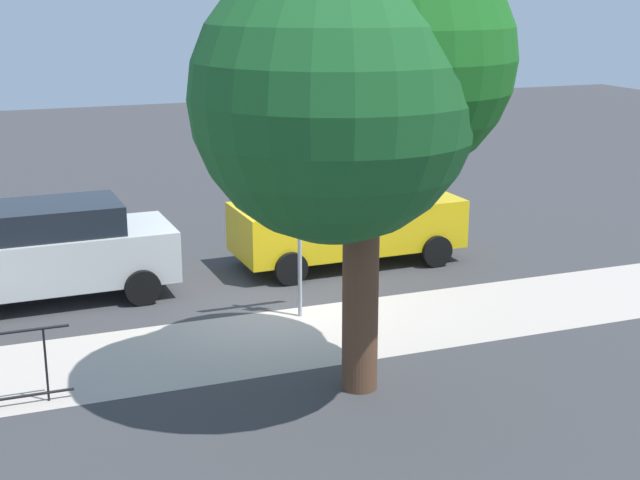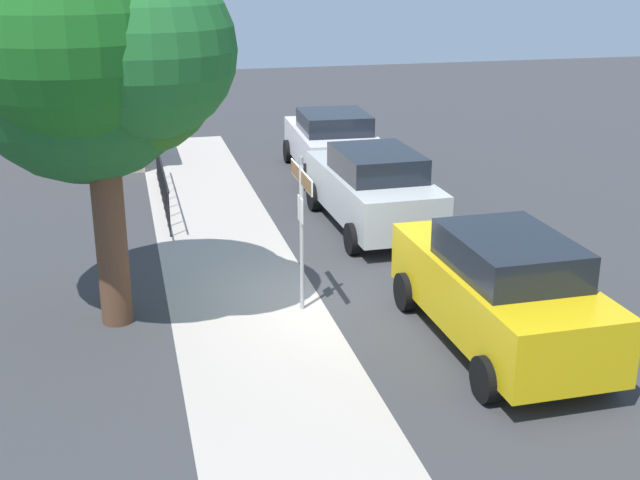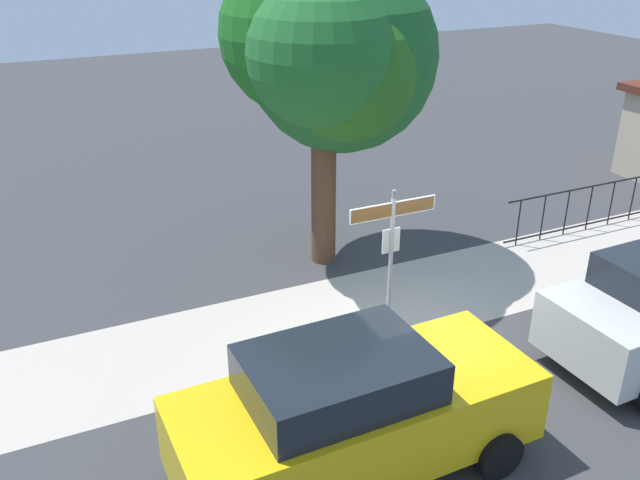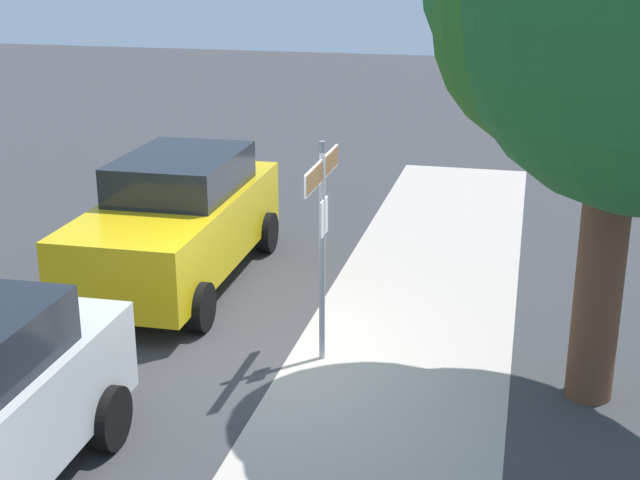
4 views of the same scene
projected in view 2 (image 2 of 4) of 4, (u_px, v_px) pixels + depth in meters
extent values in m
plane|color=#38383A|center=(323.00, 303.00, 14.33)|extent=(60.00, 60.00, 0.00)
cube|color=#B2A59A|center=(232.00, 268.00, 15.88)|extent=(24.00, 2.60, 0.00)
cylinder|color=#9EA0A5|center=(302.00, 235.00, 13.66)|extent=(0.07, 0.07, 2.63)
cube|color=brown|center=(301.00, 177.00, 13.33)|extent=(1.51, 0.02, 0.22)
cube|color=white|center=(301.00, 177.00, 13.33)|extent=(1.54, 0.02, 0.25)
cube|color=silver|center=(300.00, 210.00, 13.51)|extent=(0.32, 0.02, 0.42)
cylinder|color=brown|center=(112.00, 245.00, 13.18)|extent=(0.50, 0.50, 2.65)
sphere|color=#1F6328|center=(148.00, 49.00, 11.95)|extent=(2.58, 2.58, 2.58)
sphere|color=#1A601B|center=(72.00, 37.00, 11.76)|extent=(3.06, 3.06, 3.06)
sphere|color=#1C5925|center=(80.00, 64.00, 12.67)|extent=(3.66, 3.66, 3.66)
sphere|color=#255F1C|center=(135.00, 72.00, 12.61)|extent=(2.56, 2.56, 2.56)
cube|color=gold|center=(497.00, 295.00, 12.59)|extent=(4.62, 1.84, 0.97)
cube|color=black|center=(509.00, 254.00, 12.10)|extent=(2.23, 1.59, 0.54)
cylinder|color=black|center=(406.00, 291.00, 13.97)|extent=(0.64, 0.23, 0.64)
cylinder|color=black|center=(502.00, 282.00, 14.39)|extent=(0.64, 0.23, 0.64)
cylinder|color=black|center=(486.00, 379.00, 11.12)|extent=(0.64, 0.23, 0.64)
cylinder|color=black|center=(603.00, 363.00, 11.54)|extent=(0.64, 0.23, 0.64)
cube|color=beige|center=(372.00, 192.00, 18.01)|extent=(4.58, 1.89, 0.92)
cube|color=black|center=(377.00, 163.00, 17.52)|extent=(2.21, 1.62, 0.52)
cylinder|color=black|center=(314.00, 197.00, 19.35)|extent=(0.64, 0.23, 0.64)
cylinder|color=black|center=(387.00, 191.00, 19.79)|extent=(0.64, 0.23, 0.64)
cylinder|color=black|center=(353.00, 239.00, 16.53)|extent=(0.64, 0.23, 0.64)
cylinder|color=black|center=(437.00, 231.00, 16.97)|extent=(0.64, 0.23, 0.64)
cube|color=white|center=(332.00, 145.00, 22.47)|extent=(4.22, 2.12, 0.87)
cube|color=black|center=(334.00, 122.00, 22.02)|extent=(2.06, 1.80, 0.50)
cylinder|color=black|center=(288.00, 151.00, 23.74)|extent=(0.65, 0.25, 0.64)
cylinder|color=black|center=(355.00, 148.00, 24.10)|extent=(0.65, 0.25, 0.64)
cylinder|color=black|center=(306.00, 176.00, 21.14)|extent=(0.65, 0.25, 0.64)
cylinder|color=black|center=(380.00, 172.00, 21.49)|extent=(0.65, 0.25, 0.64)
cylinder|color=black|center=(161.00, 162.00, 19.46)|extent=(5.39, 0.04, 0.04)
cylinder|color=black|center=(163.00, 200.00, 19.77)|extent=(5.39, 0.04, 0.04)
cylinder|color=black|center=(169.00, 213.00, 17.47)|extent=(0.03, 0.03, 1.05)
cylinder|color=black|center=(167.00, 204.00, 18.09)|extent=(0.03, 0.03, 1.05)
cylinder|color=black|center=(165.00, 195.00, 18.71)|extent=(0.03, 0.03, 1.05)
cylinder|color=black|center=(163.00, 188.00, 19.32)|extent=(0.03, 0.03, 1.05)
cylinder|color=black|center=(161.00, 180.00, 19.94)|extent=(0.03, 0.03, 1.05)
cylinder|color=black|center=(160.00, 173.00, 20.56)|extent=(0.03, 0.03, 1.05)
cylinder|color=black|center=(158.00, 167.00, 21.18)|extent=(0.03, 0.03, 1.05)
cylinder|color=black|center=(157.00, 161.00, 21.79)|extent=(0.03, 0.03, 1.05)
cube|color=tan|center=(96.00, 123.00, 23.40)|extent=(2.87, 2.42, 2.31)
cube|color=#4C2319|center=(92.00, 78.00, 22.99)|extent=(3.23, 2.78, 0.20)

